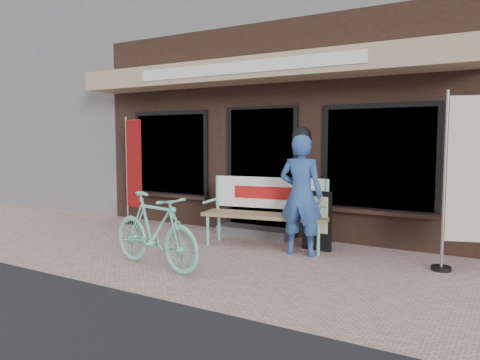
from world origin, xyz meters
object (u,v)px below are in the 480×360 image
Objects in this scene: bicycle at (155,231)px; menu_stand at (317,220)px; person at (301,192)px; bench at (267,206)px; nobori_red at (133,169)px; nobori_cream at (464,179)px.

menu_stand is (1.41, 1.96, -0.03)m from bicycle.
person is at bearing -102.10° from menu_stand.
bench reaches higher than bicycle.
nobori_red is 5.73m from nobori_cream.
bicycle reaches higher than menu_stand.
bicycle is at bearing -134.74° from person.
nobori_cream reaches higher than person.
person is (0.67, -0.25, 0.28)m from bench.
nobori_red is at bearing 165.91° from bench.
nobori_cream reaches higher than nobori_red.
nobori_red is (-3.67, 0.48, 0.17)m from person.
bench is 1.09× the size of person.
nobori_cream reaches higher than bench.
menu_stand is (0.76, 0.12, -0.16)m from bench.
nobori_cream reaches higher than bicycle.
menu_stand is at bearing -25.47° from bicycle.
bench is 1.95m from bicycle.
bicycle is 3.89m from nobori_cream.
nobori_cream is at bearing 1.81° from person.
nobori_red is at bearing 167.43° from person.
bicycle is 0.78× the size of nobori_red.
bicycle is at bearing -119.10° from bench.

